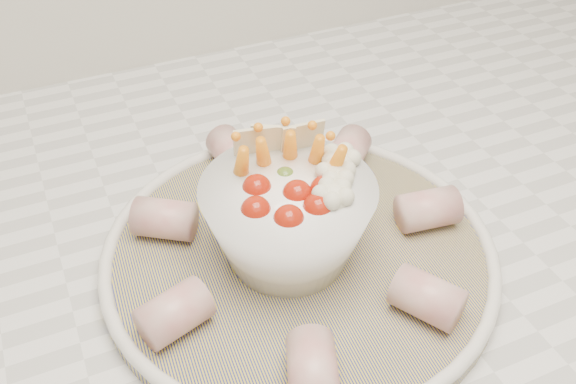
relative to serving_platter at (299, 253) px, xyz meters
name	(u,v)px	position (x,y,z in m)	size (l,w,h in m)	color
serving_platter	(299,253)	(0.00, 0.00, 0.00)	(0.37, 0.37, 0.02)	navy
veggie_bowl	(290,217)	(-0.01, 0.00, 0.05)	(0.15, 0.15, 0.11)	white
cured_meat_rolls	(298,235)	(0.00, 0.00, 0.02)	(0.30, 0.32, 0.04)	#AF5150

